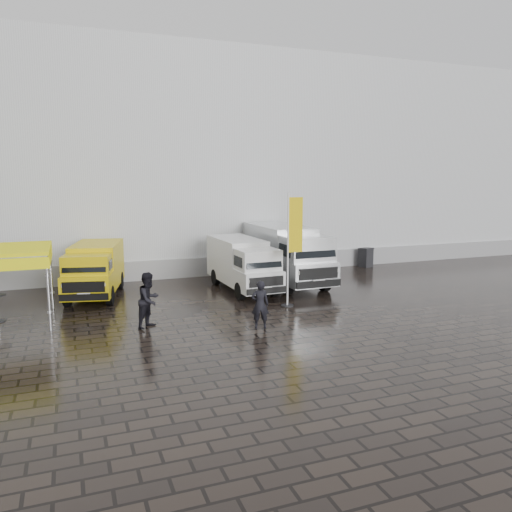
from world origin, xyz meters
The scene contains 10 objects.
ground centered at (0.00, 0.00, 0.00)m, with size 120.00×120.00×0.00m, color black.
exhibition_hall centered at (2.00, 16.00, 6.00)m, with size 44.00×16.00×12.00m, color silver.
hall_plinth centered at (2.00, 7.95, 0.50)m, with size 44.00×0.15×1.00m, color gray.
van_yellow centered at (-6.99, 5.14, 1.14)m, with size 1.90×4.93×2.28m, color #DBBD0B, non-canonical shape.
van_white centered at (-0.51, 4.10, 1.17)m, with size 1.80×5.40×2.34m, color white, non-canonical shape.
van_silver centered at (1.95, 4.63, 1.41)m, with size 2.17×6.50×2.82m, color silver, non-canonical shape.
flagpole centered at (0.40, 0.68, 2.54)m, with size 0.88×0.50×4.59m.
wheelie_bin centered at (8.23, 7.32, 0.56)m, with size 0.68×0.68×1.12m, color black.
person_front centered at (-1.92, -1.77, 0.84)m, with size 0.61×0.40×1.69m, color black.
person_tent centered at (-5.48, -0.30, 0.97)m, with size 0.95×0.74×1.95m, color black.
Camera 1 is at (-7.95, -17.37, 5.16)m, focal length 35.00 mm.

